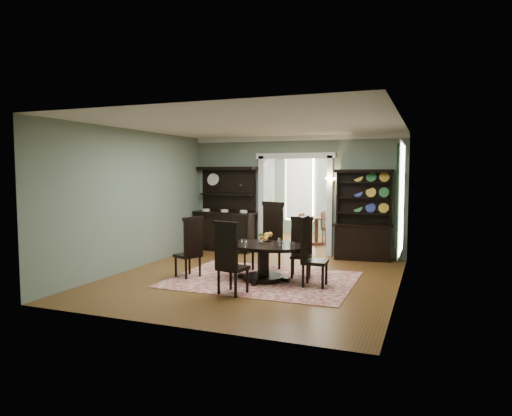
{
  "coord_description": "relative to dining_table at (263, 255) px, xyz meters",
  "views": [
    {
      "loc": [
        3.26,
        -8.24,
        2.11
      ],
      "look_at": [
        -0.16,
        0.6,
        1.34
      ],
      "focal_mm": 32.0,
      "sensor_mm": 36.0,
      "label": 1
    }
  ],
  "objects": [
    {
      "name": "room",
      "position": [
        -0.26,
        0.12,
        1.09
      ],
      "size": [
        5.51,
        6.01,
        3.01
      ],
      "color": "brown",
      "rests_on": "ground"
    },
    {
      "name": "parlor",
      "position": [
        -0.26,
        5.61,
        1.03
      ],
      "size": [
        3.51,
        3.5,
        3.01
      ],
      "color": "brown",
      "rests_on": "ground"
    },
    {
      "name": "doorway_trim",
      "position": [
        -0.26,
        3.07,
        1.13
      ],
      "size": [
        2.08,
        0.25,
        2.57
      ],
      "color": "silver",
      "rests_on": "floor"
    },
    {
      "name": "right_window",
      "position": [
        2.44,
        1.0,
        1.11
      ],
      "size": [
        0.15,
        1.47,
        2.12
      ],
      "color": "white",
      "rests_on": "wall_right"
    },
    {
      "name": "wall_sconce",
      "position": [
        0.69,
        2.92,
        1.4
      ],
      "size": [
        0.27,
        0.21,
        0.21
      ],
      "color": "gold",
      "rests_on": "back_wall_right"
    },
    {
      "name": "rug",
      "position": [
        -0.03,
        0.03,
        -0.48
      ],
      "size": [
        3.48,
        2.67,
        0.01
      ],
      "primitive_type": "cube",
      "rotation": [
        0.0,
        0.0,
        0.0
      ],
      "color": "maroon",
      "rests_on": "floor"
    },
    {
      "name": "dining_table",
      "position": [
        0.0,
        0.0,
        0.0
      ],
      "size": [
        1.86,
        1.76,
        0.7
      ],
      "rotation": [
        0.0,
        0.0,
        -0.07
      ],
      "color": "black",
      "rests_on": "rug"
    },
    {
      "name": "centerpiece",
      "position": [
        0.03,
        0.06,
        0.28
      ],
      "size": [
        1.37,
        0.88,
        0.22
      ],
      "color": "silver",
      "rests_on": "dining_table"
    },
    {
      "name": "chair_far_left",
      "position": [
        -0.84,
        0.67,
        0.13
      ],
      "size": [
        0.57,
        0.55,
        1.19
      ],
      "rotation": [
        0.0,
        0.0,
        2.74
      ],
      "color": "black",
      "rests_on": "rug"
    },
    {
      "name": "chair_far_mid",
      "position": [
        -0.22,
        1.0,
        0.27
      ],
      "size": [
        0.68,
        0.66,
        1.45
      ],
      "rotation": [
        0.0,
        0.0,
        2.79
      ],
      "color": "black",
      "rests_on": "rug"
    },
    {
      "name": "chair_far_right",
      "position": [
        0.6,
        0.59,
        0.14
      ],
      "size": [
        0.52,
        0.5,
        1.2
      ],
      "rotation": [
        0.0,
        0.0,
        3.35
      ],
      "color": "black",
      "rests_on": "rug"
    },
    {
      "name": "chair_end_left",
      "position": [
        -1.41,
        -0.33,
        0.15
      ],
      "size": [
        0.57,
        0.59,
        1.22
      ],
      "rotation": [
        0.0,
        0.0,
        1.16
      ],
      "color": "black",
      "rests_on": "rug"
    },
    {
      "name": "chair_end_right",
      "position": [
        0.94,
        -0.13,
        0.19
      ],
      "size": [
        0.47,
        0.5,
        1.29
      ],
      "rotation": [
        0.0,
        0.0,
        -1.53
      ],
      "color": "black",
      "rests_on": "rug"
    },
    {
      "name": "chair_near",
      "position": [
        -0.16,
        -1.22,
        0.18
      ],
      "size": [
        0.55,
        0.53,
        1.27
      ],
      "rotation": [
        0.0,
        0.0,
        -0.2
      ],
      "color": "black",
      "rests_on": "rug"
    },
    {
      "name": "sideboard",
      "position": [
        -2.1,
        2.81,
        0.29
      ],
      "size": [
        1.74,
        0.75,
        2.23
      ],
      "rotation": [
        0.0,
        0.0,
        -0.09
      ],
      "color": "black",
      "rests_on": "floor"
    },
    {
      "name": "welsh_dresser",
      "position": [
        1.49,
        2.84,
        0.29
      ],
      "size": [
        1.42,
        0.63,
        2.15
      ],
      "rotation": [
        0.0,
        0.0,
        0.09
      ],
      "color": "black",
      "rests_on": "floor"
    },
    {
      "name": "parlor_table",
      "position": [
        -0.08,
        4.68,
        0.03
      ],
      "size": [
        0.86,
        0.86,
        0.79
      ],
      "color": "#5D301A",
      "rests_on": "parlor_floor"
    },
    {
      "name": "parlor_chair_left",
      "position": [
        -0.72,
        5.05,
        -0.04
      ],
      "size": [
        0.39,
        0.38,
        0.85
      ],
      "rotation": [
        0.0,
        0.0,
        1.31
      ],
      "color": "#5D301A",
      "rests_on": "parlor_floor"
    },
    {
      "name": "parlor_chair_right",
      "position": [
        0.24,
        4.59,
        0.03
      ],
      "size": [
        0.41,
        0.41,
        0.96
      ],
      "rotation": [
        0.0,
        0.0,
        -1.64
      ],
      "color": "#5D301A",
      "rests_on": "parlor_floor"
    }
  ]
}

